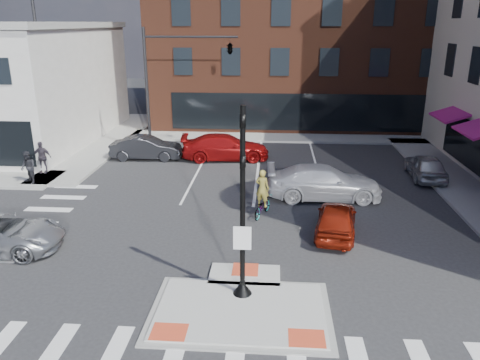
# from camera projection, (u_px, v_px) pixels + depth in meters

# --- Properties ---
(ground) EXTENTS (120.00, 120.00, 0.00)m
(ground) POSITION_uv_depth(u_px,v_px,m) (242.00, 304.00, 14.48)
(ground) COLOR #28282B
(ground) RESTS_ON ground
(refuge_island) EXTENTS (5.40, 4.65, 0.13)m
(refuge_island) POSITION_uv_depth(u_px,v_px,m) (241.00, 307.00, 14.22)
(refuge_island) COLOR gray
(refuge_island) RESTS_ON ground
(sidewalk_e) EXTENTS (3.00, 24.00, 0.15)m
(sidewalk_e) POSITION_uv_depth(u_px,v_px,m) (473.00, 197.00, 23.16)
(sidewalk_e) COLOR gray
(sidewalk_e) RESTS_ON ground
(sidewalk_n) EXTENTS (26.00, 3.00, 0.15)m
(sidewalk_n) POSITION_uv_depth(u_px,v_px,m) (302.00, 137.00, 35.03)
(sidewalk_n) COLOR gray
(sidewalk_n) RESTS_ON ground
(building_n) EXTENTS (24.40, 18.40, 15.50)m
(building_n) POSITION_uv_depth(u_px,v_px,m) (300.00, 28.00, 42.00)
(building_n) COLOR #55291A
(building_n) RESTS_ON ground
(building_far_left) EXTENTS (10.00, 12.00, 10.00)m
(building_far_left) POSITION_uv_depth(u_px,v_px,m) (239.00, 48.00, 62.29)
(building_far_left) COLOR slate
(building_far_left) RESTS_ON ground
(building_far_right) EXTENTS (12.00, 12.00, 12.00)m
(building_far_right) POSITION_uv_depth(u_px,v_px,m) (336.00, 40.00, 62.96)
(building_far_right) COLOR brown
(building_far_right) RESTS_ON ground
(signal_pole) EXTENTS (0.60, 0.60, 5.98)m
(signal_pole) POSITION_uv_depth(u_px,v_px,m) (243.00, 229.00, 14.10)
(signal_pole) COLOR black
(signal_pole) RESTS_ON refuge_island
(mast_arm_signal) EXTENTS (6.10, 2.24, 8.00)m
(mast_arm_signal) POSITION_uv_depth(u_px,v_px,m) (207.00, 56.00, 29.74)
(mast_arm_signal) COLOR black
(mast_arm_signal) RESTS_ON ground
(red_sedan) EXTENTS (2.19, 4.09, 1.32)m
(red_sedan) POSITION_uv_depth(u_px,v_px,m) (336.00, 219.00, 19.03)
(red_sedan) COLOR maroon
(red_sedan) RESTS_ON ground
(white_pickup) EXTENTS (5.66, 2.44, 1.62)m
(white_pickup) POSITION_uv_depth(u_px,v_px,m) (324.00, 182.00, 22.96)
(white_pickup) COLOR white
(white_pickup) RESTS_ON ground
(bg_car_dark) EXTENTS (4.50, 1.73, 1.46)m
(bg_car_dark) POSITION_uv_depth(u_px,v_px,m) (146.00, 148.00, 29.59)
(bg_car_dark) COLOR black
(bg_car_dark) RESTS_ON ground
(bg_car_silver) EXTENTS (1.80, 4.13, 1.39)m
(bg_car_silver) POSITION_uv_depth(u_px,v_px,m) (426.00, 166.00, 25.90)
(bg_car_silver) COLOR silver
(bg_car_silver) RESTS_ON ground
(bg_car_red) EXTENTS (5.67, 2.77, 1.59)m
(bg_car_red) POSITION_uv_depth(u_px,v_px,m) (225.00, 147.00, 29.49)
(bg_car_red) COLOR maroon
(bg_car_red) RESTS_ON ground
(cyclist) EXTENTS (1.15, 1.82, 2.18)m
(cyclist) POSITION_uv_depth(u_px,v_px,m) (262.00, 200.00, 20.83)
(cyclist) COLOR #3F3F44
(cyclist) RESTS_ON ground
(pedestrian_a) EXTENTS (1.06, 1.02, 1.73)m
(pedestrian_a) POSITION_uv_depth(u_px,v_px,m) (28.00, 167.00, 24.62)
(pedestrian_a) COLOR black
(pedestrian_a) RESTS_ON sidewalk_nw
(pedestrian_b) EXTENTS (1.09, 0.50, 1.82)m
(pedestrian_b) POSITION_uv_depth(u_px,v_px,m) (42.00, 157.00, 26.32)
(pedestrian_b) COLOR #2D2831
(pedestrian_b) RESTS_ON sidewalk_nw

